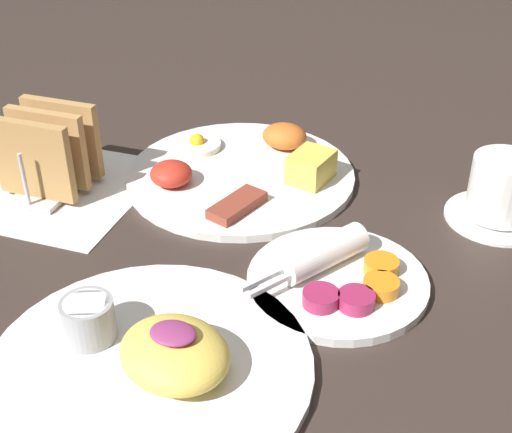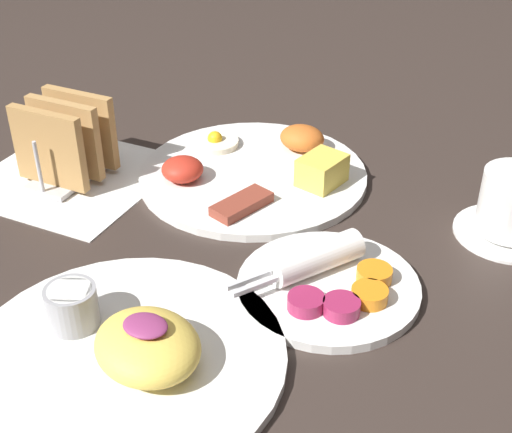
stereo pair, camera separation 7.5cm
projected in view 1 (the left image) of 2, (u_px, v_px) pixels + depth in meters
ground_plane at (204, 249)px, 0.78m from camera, size 3.00×3.00×0.00m
napkin_flat at (55, 188)px, 0.89m from camera, size 0.22×0.22×0.00m
plate_breakfast at (244, 171)px, 0.91m from camera, size 0.29×0.29×0.05m
plate_condiments at (337, 277)px, 0.72m from camera, size 0.18×0.18×0.04m
plate_foreground at (151, 360)px, 0.62m from camera, size 0.29×0.29×0.06m
toast_rack at (49, 152)px, 0.86m from camera, size 0.10×0.12×0.10m
coffee_cup at (502, 192)px, 0.81m from camera, size 0.12×0.12×0.08m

